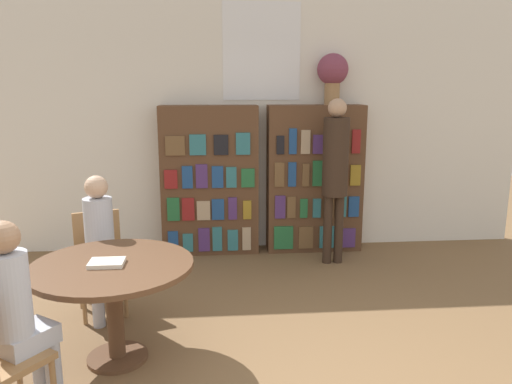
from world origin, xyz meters
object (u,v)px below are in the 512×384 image
(bookshelf_right, at_px, (315,179))
(bookshelf_left, at_px, (210,181))
(seated_reader_left, at_px, (100,240))
(librarian_standing, at_px, (335,165))
(reading_table, at_px, (113,281))
(chair_left_side, at_px, (100,257))
(seated_reader_right, at_px, (18,309))
(flower_vase, at_px, (333,73))

(bookshelf_right, bearing_deg, bookshelf_left, 179.99)
(seated_reader_left, bearing_deg, bookshelf_right, -160.56)
(bookshelf_right, distance_m, seated_reader_left, 2.74)
(bookshelf_right, relative_size, librarian_standing, 0.95)
(bookshelf_left, height_order, reading_table, bookshelf_left)
(librarian_standing, bearing_deg, chair_left_side, -156.80)
(reading_table, xyz_separation_m, seated_reader_right, (-0.42, -0.59, 0.08))
(flower_vase, xyz_separation_m, reading_table, (-2.11, -2.38, -1.49))
(flower_vase, bearing_deg, bookshelf_left, -179.82)
(chair_left_side, bearing_deg, seated_reader_left, 90.00)
(bookshelf_left, height_order, chair_left_side, bookshelf_left)
(bookshelf_left, relative_size, librarian_standing, 0.95)
(bookshelf_left, relative_size, chair_left_side, 1.97)
(bookshelf_right, bearing_deg, seated_reader_right, -128.45)
(flower_vase, relative_size, librarian_standing, 0.32)
(bookshelf_left, distance_m, flower_vase, 1.89)
(librarian_standing, bearing_deg, seated_reader_left, -152.74)
(chair_left_side, bearing_deg, librarian_standing, -175.20)
(seated_reader_right, bearing_deg, bookshelf_left, 105.18)
(flower_vase, height_order, librarian_standing, flower_vase)
(reading_table, bearing_deg, seated_reader_left, 108.40)
(flower_vase, height_order, reading_table, flower_vase)
(reading_table, bearing_deg, seated_reader_right, -125.60)
(bookshelf_right, relative_size, flower_vase, 3.00)
(reading_table, bearing_deg, bookshelf_right, 50.87)
(bookshelf_left, distance_m, bookshelf_right, 1.25)
(bookshelf_left, relative_size, flower_vase, 3.00)
(bookshelf_right, height_order, librarian_standing, librarian_standing)
(librarian_standing, bearing_deg, reading_table, -137.66)
(librarian_standing, bearing_deg, bookshelf_left, 159.96)
(bookshelf_right, distance_m, reading_table, 3.07)
(seated_reader_left, relative_size, seated_reader_right, 1.00)
(bookshelf_left, distance_m, chair_left_side, 1.83)
(seated_reader_left, xyz_separation_m, seated_reader_right, (-0.19, -1.29, -0.00))
(bookshelf_left, height_order, seated_reader_left, bookshelf_left)
(librarian_standing, bearing_deg, flower_vase, 83.68)
(bookshelf_right, height_order, seated_reader_right, bookshelf_right)
(seated_reader_right, xyz_separation_m, librarian_standing, (2.48, 2.46, 0.42))
(flower_vase, bearing_deg, seated_reader_left, -144.28)
(bookshelf_left, relative_size, bookshelf_right, 1.00)
(chair_left_side, relative_size, librarian_standing, 0.48)
(seated_reader_left, relative_size, librarian_standing, 0.68)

